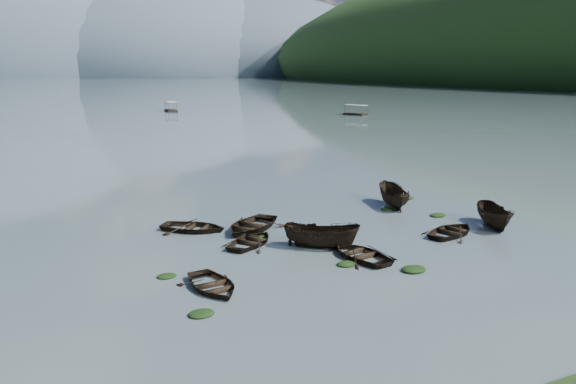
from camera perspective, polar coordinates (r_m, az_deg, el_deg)
name	(u,v)px	position (r m, az deg, el deg)	size (l,w,h in m)	color
ground_plane	(385,275)	(29.59, 9.85, -8.34)	(2400.00, 2400.00, 0.00)	slate
haze_mtn_c	(134,76)	(935.82, -15.39, 11.30)	(520.00, 520.00, 260.00)	#475666
haze_mtn_d	(241,75)	(981.98, -4.77, 11.72)	(520.00, 520.00, 220.00)	#475666
rowboat_0	(212,289)	(27.69, -7.68, -9.74)	(2.83, 3.96, 0.82)	black
rowboat_1	(252,245)	(34.13, -3.72, -5.35)	(2.81, 3.93, 0.81)	black
rowboat_2	(321,248)	(33.54, 3.39, -5.66)	(1.72, 4.57, 1.77)	black
rowboat_3	(361,258)	(32.00, 7.39, -6.65)	(3.01, 4.22, 0.87)	black
rowboat_4	(452,235)	(37.55, 16.33, -4.18)	(2.96, 4.15, 0.86)	black
rowboat_5	(494,227)	(40.27, 20.20, -3.33)	(1.71, 4.54, 1.76)	black
rowboat_6	(193,231)	(37.38, -9.58, -3.91)	(3.11, 4.36, 0.90)	black
rowboat_7	(251,230)	(37.16, -3.81, -3.86)	(3.60, 5.04, 1.04)	black
rowboat_8	(393,206)	(44.14, 10.58, -1.43)	(1.79, 4.77, 1.84)	black
weed_clump_0	(201,315)	(25.04, -8.79, -12.25)	(1.15, 0.94, 0.25)	black
weed_clump_1	(347,265)	(30.76, 5.98, -7.40)	(1.14, 0.91, 0.25)	black
weed_clump_2	(414,271)	(30.49, 12.65, -7.83)	(1.37, 1.10, 0.30)	black
weed_clump_3	(387,210)	(42.88, 10.03, -1.82)	(1.01, 0.85, 0.22)	black
weed_clump_4	(438,216)	(41.93, 14.98, -2.38)	(1.24, 0.98, 0.26)	black
weed_clump_5	(167,277)	(29.60, -12.23, -8.44)	(1.01, 0.82, 0.21)	black
weed_clump_6	(261,236)	(35.69, -2.71, -4.54)	(0.98, 0.82, 0.20)	black
weed_clump_7	(407,199)	(46.93, 11.95, -0.67)	(1.26, 1.01, 0.28)	black
pontoon_centre	(171,111)	(145.50, -11.78, 8.03)	(2.54, 6.09, 2.33)	black
pontoon_right	(356,115)	(132.28, 6.88, 7.79)	(2.40, 5.77, 2.21)	black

